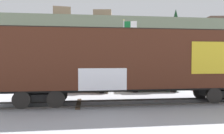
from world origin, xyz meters
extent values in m
plane|color=#B2B5BC|center=(0.00, 0.00, 0.00)|extent=(260.00, 260.00, 0.00)
cube|color=#4C4742|center=(1.46, -0.72, 0.04)|extent=(60.00, 0.14, 0.08)
cube|color=#4C4742|center=(1.46, 0.72, 0.04)|extent=(60.00, 0.14, 0.08)
cube|color=#423323|center=(-1.78, 0.00, 0.04)|extent=(0.24, 2.50, 0.07)
cube|color=#472316|center=(1.46, 0.00, 2.52)|extent=(16.09, 2.78, 3.06)
cube|color=#2D2823|center=(1.46, 0.00, 4.17)|extent=(15.28, 0.41, 0.24)
cube|color=gold|center=(5.86, -1.40, 2.59)|extent=(3.54, 0.03, 1.68)
cube|color=silver|center=(-0.53, -1.41, 1.52)|extent=(2.40, 0.03, 1.10)
cube|color=black|center=(1.46, 0.00, 0.88)|extent=(15.76, 1.54, 0.20)
cube|color=black|center=(-3.76, 0.00, 0.51)|extent=(2.10, 1.25, 0.36)
cylinder|color=black|center=(-4.61, -0.72, 0.46)|extent=(0.92, 0.12, 0.92)
cylinder|color=black|center=(-4.61, 0.72, 0.46)|extent=(0.92, 0.12, 0.92)
cylinder|color=black|center=(-2.91, -0.72, 0.46)|extent=(0.92, 0.12, 0.92)
cylinder|color=black|center=(-2.91, 0.72, 0.46)|extent=(0.92, 0.12, 0.92)
cube|color=black|center=(6.68, 0.00, 0.51)|extent=(2.10, 1.25, 0.36)
cylinder|color=black|center=(5.83, -0.72, 0.46)|extent=(0.92, 0.12, 0.92)
cylinder|color=black|center=(5.83, 0.72, 0.46)|extent=(0.92, 0.12, 0.92)
cylinder|color=silver|center=(3.13, 13.31, 3.62)|extent=(0.12, 0.12, 7.24)
sphere|color=#D8CC66|center=(3.13, 13.31, 7.32)|extent=(0.18, 0.18, 0.18)
cube|color=#14662D|center=(3.90, 13.01, 6.73)|extent=(1.44, 0.58, 0.83)
cube|color=white|center=(4.26, 12.88, 6.73)|extent=(0.73, 0.32, 0.83)
cube|color=slate|center=(0.00, 55.61, 6.13)|extent=(159.15, 43.92, 12.27)
cube|color=brown|center=(34.85, 42.43, 13.30)|extent=(6.35, 5.21, 2.07)
cube|color=#8C725B|center=(-7.81, 42.43, 13.91)|extent=(4.86, 5.40, 3.27)
cube|color=#8C725B|center=(2.67, 42.43, 13.68)|extent=(5.18, 5.55, 2.81)
cone|color=#193D23|center=(22.63, 42.30, 14.27)|extent=(2.00, 2.00, 4.00)
cube|color=#9E8966|center=(-1.65, 4.71, 0.62)|extent=(4.79, 2.50, 0.61)
cube|color=#2D333D|center=(-1.75, 4.73, 1.23)|extent=(2.38, 1.99, 0.61)
cylinder|color=black|center=(0.01, 5.39, 0.32)|extent=(0.66, 0.31, 0.64)
cylinder|color=black|center=(-0.24, 3.61, 0.32)|extent=(0.66, 0.31, 0.64)
cylinder|color=black|center=(-3.07, 5.82, 0.32)|extent=(0.66, 0.31, 0.64)
cylinder|color=black|center=(-3.31, 4.03, 0.32)|extent=(0.66, 0.31, 0.64)
cube|color=#1E5933|center=(3.84, 4.52, 0.70)|extent=(4.41, 1.98, 0.75)
cube|color=#2D333D|center=(3.59, 4.53, 1.36)|extent=(1.92, 1.71, 0.57)
cylinder|color=black|center=(5.35, 5.33, 0.32)|extent=(0.65, 0.24, 0.64)
cylinder|color=black|center=(5.28, 3.60, 0.32)|extent=(0.65, 0.24, 0.64)
cylinder|color=black|center=(2.39, 5.44, 0.32)|extent=(0.65, 0.24, 0.64)
cylinder|color=black|center=(2.33, 3.71, 0.32)|extent=(0.65, 0.24, 0.64)
cube|color=#B21E1E|center=(10.18, 4.77, 0.68)|extent=(4.78, 2.28, 0.71)
cube|color=#2D333D|center=(9.97, 4.75, 1.33)|extent=(2.51, 1.87, 0.59)
cylinder|color=black|center=(8.52, 5.46, 0.32)|extent=(0.66, 0.29, 0.64)
cylinder|color=black|center=(8.70, 3.75, 0.32)|extent=(0.66, 0.29, 0.64)
camera|label=1|loc=(-1.26, -11.45, 2.49)|focal=32.81mm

